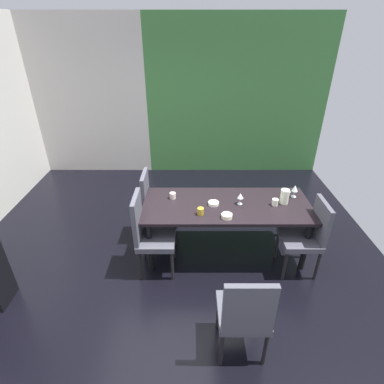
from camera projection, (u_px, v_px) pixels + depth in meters
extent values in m
cube|color=black|center=(170.00, 269.00, 3.76)|extent=(5.63, 6.03, 0.02)
cube|color=silver|center=(87.00, 99.00, 5.63)|extent=(2.23, 0.10, 2.89)
cube|color=#407E3F|center=(236.00, 99.00, 5.64)|extent=(3.39, 0.10, 2.89)
cube|color=black|center=(226.00, 205.00, 3.70)|extent=(2.07, 0.86, 0.04)
cylinder|color=black|center=(155.00, 216.00, 4.16)|extent=(0.07, 0.07, 0.69)
cylinder|color=black|center=(289.00, 215.00, 4.16)|extent=(0.07, 0.07, 0.69)
cylinder|color=black|center=(149.00, 246.00, 3.59)|extent=(0.07, 0.07, 0.69)
cylinder|color=black|center=(305.00, 246.00, 3.59)|extent=(0.07, 0.07, 0.69)
cube|color=#494954|center=(299.00, 239.00, 3.54)|extent=(0.44, 0.44, 0.07)
cube|color=#494954|center=(320.00, 222.00, 3.42)|extent=(0.05, 0.42, 0.51)
cylinder|color=black|center=(284.00, 266.00, 3.49)|extent=(0.04, 0.04, 0.41)
cylinder|color=black|center=(276.00, 245.00, 3.83)|extent=(0.04, 0.04, 0.41)
cylinder|color=black|center=(317.00, 266.00, 3.50)|extent=(0.04, 0.04, 0.41)
cylinder|color=black|center=(306.00, 245.00, 3.83)|extent=(0.04, 0.04, 0.41)
cube|color=#494954|center=(242.00, 312.00, 2.64)|extent=(0.44, 0.44, 0.07)
cube|color=#494954|center=(248.00, 310.00, 2.34)|extent=(0.42, 0.05, 0.53)
cylinder|color=black|center=(218.00, 312.00, 2.93)|extent=(0.04, 0.04, 0.41)
cylinder|color=black|center=(256.00, 312.00, 2.93)|extent=(0.04, 0.04, 0.41)
cylinder|color=black|center=(221.00, 349.00, 2.59)|extent=(0.04, 0.04, 0.41)
cylinder|color=black|center=(265.00, 349.00, 2.59)|extent=(0.04, 0.04, 0.41)
cube|color=#494954|center=(156.00, 240.00, 3.54)|extent=(0.44, 0.44, 0.07)
cube|color=#494954|center=(137.00, 219.00, 3.40)|extent=(0.05, 0.42, 0.59)
cylinder|color=black|center=(173.00, 245.00, 3.82)|extent=(0.04, 0.04, 0.41)
cylinder|color=black|center=(172.00, 266.00, 3.49)|extent=(0.04, 0.04, 0.41)
cylinder|color=black|center=(144.00, 245.00, 3.82)|extent=(0.04, 0.04, 0.41)
cylinder|color=black|center=(139.00, 266.00, 3.49)|extent=(0.04, 0.04, 0.41)
cube|color=#494954|center=(161.00, 210.00, 4.11)|extent=(0.44, 0.44, 0.07)
cube|color=#494954|center=(145.00, 192.00, 3.98)|extent=(0.05, 0.42, 0.55)
cylinder|color=black|center=(176.00, 217.00, 4.39)|extent=(0.04, 0.04, 0.41)
cylinder|color=black|center=(174.00, 232.00, 4.06)|extent=(0.04, 0.04, 0.41)
cylinder|color=black|center=(150.00, 217.00, 4.39)|extent=(0.04, 0.04, 0.41)
cylinder|color=black|center=(146.00, 232.00, 4.06)|extent=(0.04, 0.04, 0.41)
cylinder|color=silver|center=(239.00, 204.00, 3.69)|extent=(0.06, 0.06, 0.00)
cylinder|color=silver|center=(239.00, 201.00, 3.67)|extent=(0.01, 0.01, 0.08)
cone|color=silver|center=(240.00, 196.00, 3.63)|extent=(0.07, 0.07, 0.07)
cylinder|color=silver|center=(293.00, 196.00, 3.85)|extent=(0.07, 0.07, 0.00)
cylinder|color=silver|center=(293.00, 194.00, 3.83)|extent=(0.01, 0.01, 0.08)
cone|color=silver|center=(294.00, 188.00, 3.79)|extent=(0.08, 0.08, 0.08)
cylinder|color=#F6E3C4|center=(226.00, 216.00, 3.41)|extent=(0.13, 0.13, 0.05)
cylinder|color=white|center=(213.00, 203.00, 3.67)|extent=(0.13, 0.13, 0.04)
cylinder|color=white|center=(274.00, 202.00, 3.65)|extent=(0.08, 0.08, 0.08)
cylinder|color=beige|center=(172.00, 196.00, 3.79)|extent=(0.08, 0.08, 0.08)
cylinder|color=#B49128|center=(200.00, 211.00, 3.47)|extent=(0.08, 0.08, 0.08)
cylinder|color=white|center=(284.00, 196.00, 3.67)|extent=(0.11, 0.11, 0.18)
cone|color=white|center=(289.00, 191.00, 3.63)|extent=(0.04, 0.04, 0.03)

